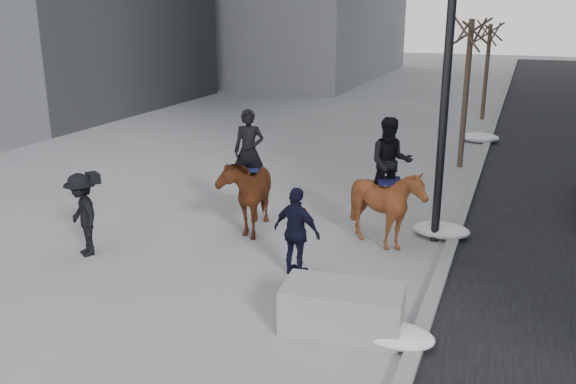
% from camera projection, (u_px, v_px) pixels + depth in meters
% --- Properties ---
extents(ground, '(120.00, 120.00, 0.00)m').
position_uv_depth(ground, '(265.00, 287.00, 11.33)').
color(ground, gray).
rests_on(ground, ground).
extents(curb, '(0.25, 90.00, 0.12)m').
position_uv_depth(curb, '(478.00, 169.00, 19.18)').
color(curb, gray).
rests_on(curb, ground).
extents(planter, '(1.99, 1.13, 0.76)m').
position_uv_depth(planter, '(342.00, 309.00, 9.70)').
color(planter, gray).
rests_on(planter, ground).
extents(tree_near, '(1.20, 1.20, 5.14)m').
position_uv_depth(tree_near, '(466.00, 87.00, 19.01)').
color(tree_near, '#382D21').
rests_on(tree_near, ground).
extents(tree_far, '(1.20, 1.20, 4.70)m').
position_uv_depth(tree_far, '(487.00, 67.00, 27.29)').
color(tree_far, '#3C2B23').
rests_on(tree_far, ground).
extents(mounted_left, '(1.45, 2.32, 2.78)m').
position_uv_depth(mounted_left, '(247.00, 186.00, 14.01)').
color(mounted_left, '#522710').
rests_on(mounted_left, ground).
extents(mounted_right, '(1.91, 2.03, 2.80)m').
position_uv_depth(mounted_right, '(388.00, 197.00, 12.92)').
color(mounted_right, '#502710').
rests_on(mounted_right, ground).
extents(feeder, '(1.10, 0.97, 1.75)m').
position_uv_depth(feeder, '(297.00, 232.00, 11.60)').
color(feeder, black).
rests_on(feeder, ground).
extents(camera_crew, '(1.30, 1.18, 1.75)m').
position_uv_depth(camera_crew, '(83.00, 214.00, 12.55)').
color(camera_crew, black).
rests_on(camera_crew, ground).
extents(lamppost, '(0.25, 2.87, 9.09)m').
position_uv_depth(lamppost, '(453.00, 6.00, 12.31)').
color(lamppost, black).
rests_on(lamppost, ground).
extents(snow_piles, '(1.44, 16.41, 0.37)m').
position_uv_depth(snow_piles, '(459.00, 187.00, 16.92)').
color(snow_piles, silver).
rests_on(snow_piles, ground).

